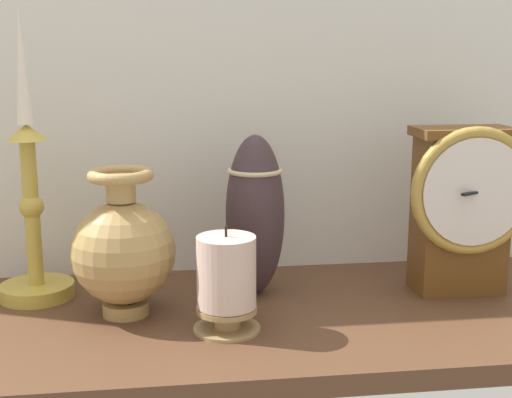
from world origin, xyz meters
The scene contains 7 objects.
ground_plane centered at (0.00, 0.00, -1.20)cm, with size 100.00×36.00×2.40cm, color #543522.
back_wall centered at (0.00, 18.50, 32.50)cm, with size 120.00×2.00×65.00cm, color silver.
mantel_clock centered at (32.82, 3.34, 11.66)cm, with size 16.17×9.04×22.15cm.
candlestick_tall_left centered at (-21.68, 8.77, 11.14)cm, with size 9.40×9.40×36.36cm.
brass_vase_bulbous centered at (-10.08, 1.19, 8.10)cm, with size 12.30×12.30×17.72cm.
pillar_candle_front centered at (1.51, -5.33, 5.71)cm, with size 7.65×7.65×12.17cm.
tall_ceramic_vase centered at (6.36, 6.69, 10.55)cm, with size 7.57×7.57×20.81cm.
Camera 1 is at (-5.13, -78.96, 30.86)cm, focal length 48.63 mm.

